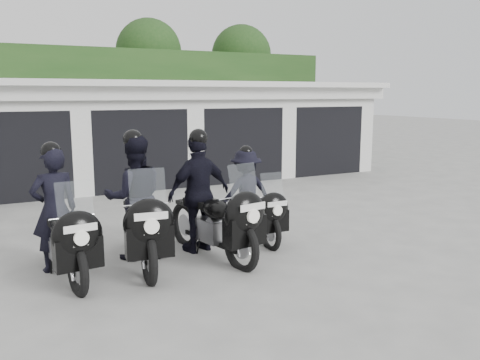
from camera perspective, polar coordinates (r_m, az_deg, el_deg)
name	(u,v)px	position (r m, az deg, el deg)	size (l,w,h in m)	color
ground	(234,243)	(9.06, -0.66, -7.13)	(80.00, 80.00, 0.00)	#9C9B96
garage_block	(117,132)	(16.31, -13.65, 5.23)	(16.40, 6.80, 2.96)	white
background_vegetation	(94,89)	(21.09, -16.08, 9.75)	(20.00, 3.90, 5.80)	#1B3C15
police_bike_a	(60,223)	(7.72, -19.51, -4.60)	(0.82, 2.29, 2.00)	black
police_bike_b	(137,206)	(8.05, -11.48, -2.87)	(1.06, 2.44, 2.13)	black
police_bike_c	(206,201)	(8.30, -3.85, -2.32)	(1.25, 2.42, 2.12)	black
police_bike_d	(250,198)	(9.27, 1.08, -2.02)	(1.06, 2.00, 1.74)	black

